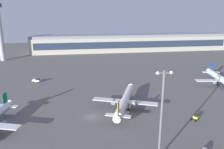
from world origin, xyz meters
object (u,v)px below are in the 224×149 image
at_px(airplane_taxiway_distant, 125,101).
at_px(pushback_tug, 196,117).
at_px(apron_light_east, 162,110).
at_px(airplane_far_stand, 223,80).
at_px(cargo_loader, 36,80).

distance_m(airplane_taxiway_distant, pushback_tug, 28.66).
distance_m(pushback_tug, apron_light_east, 32.63).
height_order(airplane_taxiway_distant, airplane_far_stand, airplane_far_stand).
distance_m(airplane_taxiway_distant, airplane_far_stand, 61.10).
xyz_separation_m(pushback_tug, cargo_loader, (-68.45, 55.41, 0.11)).
bearing_deg(apron_light_east, cargo_loader, 121.73).
distance_m(pushback_tug, cargo_loader, 88.07).
distance_m(airplane_far_stand, cargo_loader, 103.88).
bearing_deg(airplane_far_stand, cargo_loader, -5.06).
distance_m(cargo_loader, apron_light_east, 89.71).
xyz_separation_m(airplane_taxiway_distant, cargo_loader, (-43.49, 41.53, -2.26)).
height_order(airplane_far_stand, apron_light_east, apron_light_east).
height_order(airplane_taxiway_distant, cargo_loader, airplane_taxiway_distant).
relative_size(airplane_far_stand, cargo_loader, 8.39).
relative_size(airplane_far_stand, apron_light_east, 1.45).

